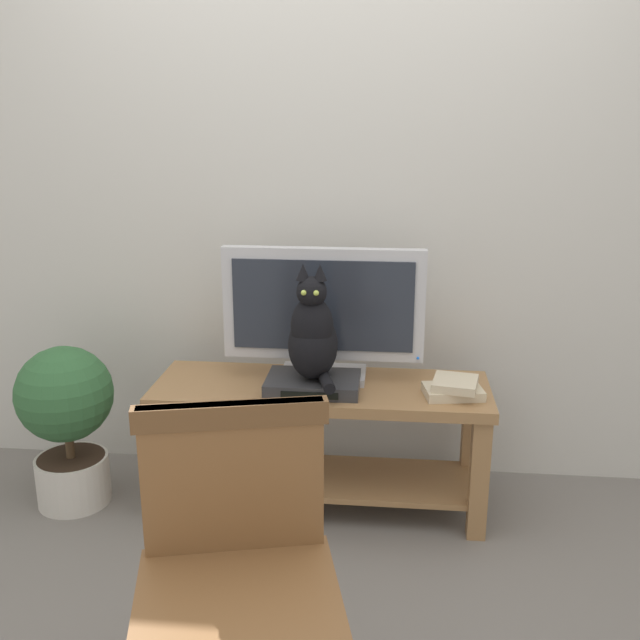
% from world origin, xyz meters
% --- Properties ---
extents(ground_plane, '(12.00, 12.00, 0.00)m').
position_xyz_m(ground_plane, '(0.00, 0.00, 0.00)').
color(ground_plane, slate).
extents(back_wall, '(7.00, 0.12, 2.80)m').
position_xyz_m(back_wall, '(0.00, 0.90, 1.40)').
color(back_wall, beige).
rests_on(back_wall, ground).
extents(tv_stand, '(1.33, 0.45, 0.53)m').
position_xyz_m(tv_stand, '(0.02, 0.48, 0.37)').
color(tv_stand, olive).
rests_on(tv_stand, ground).
extents(tv, '(0.80, 0.20, 0.54)m').
position_xyz_m(tv, '(0.02, 0.56, 0.82)').
color(tv, '#B7B7BC').
rests_on(tv, tv_stand).
extents(media_box, '(0.36, 0.25, 0.05)m').
position_xyz_m(media_box, '(-0.01, 0.43, 0.56)').
color(media_box, '#2D2D30').
rests_on(media_box, tv_stand).
extents(cat, '(0.20, 0.30, 0.46)m').
position_xyz_m(cat, '(-0.00, 0.41, 0.76)').
color(cat, black).
rests_on(cat, media_box).
extents(wooden_chair, '(0.58, 0.58, 0.90)m').
position_xyz_m(wooden_chair, '(-0.06, -0.72, 0.54)').
color(wooden_chair, brown).
rests_on(wooden_chair, ground).
extents(book_stack, '(0.24, 0.20, 0.07)m').
position_xyz_m(book_stack, '(0.54, 0.42, 0.57)').
color(book_stack, beige).
rests_on(book_stack, tv_stand).
extents(potted_plant, '(0.39, 0.39, 0.68)m').
position_xyz_m(potted_plant, '(-1.01, 0.40, 0.39)').
color(potted_plant, beige).
rests_on(potted_plant, ground).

